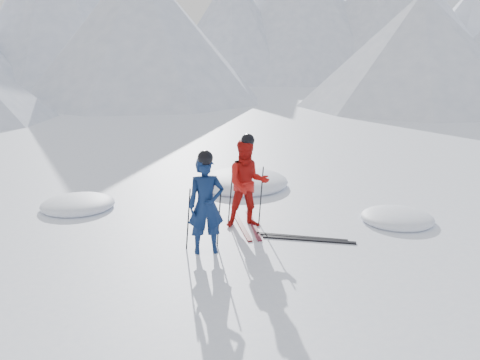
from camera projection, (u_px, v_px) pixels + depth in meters
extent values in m
plane|color=white|center=(329.00, 242.00, 9.27)|extent=(160.00, 160.00, 0.00)
cone|color=#B2BCD1|center=(57.00, 3.00, 44.37)|extent=(23.96, 23.96, 14.35)
cone|color=#B2BCD1|center=(137.00, 23.00, 55.95)|extent=(17.69, 17.69, 11.93)
cone|color=#B2BCD1|center=(233.00, 26.00, 50.13)|extent=(19.63, 19.63, 10.85)
cone|color=#B2BCD1|center=(297.00, 11.00, 53.41)|extent=(23.31, 23.31, 14.15)
cone|color=#B2BCD1|center=(390.00, 7.00, 53.45)|extent=(28.94, 28.94, 14.88)
cone|color=silver|center=(476.00, 29.00, 56.02)|extent=(24.45, 24.45, 10.76)
cone|color=#B2BCD1|center=(419.00, 50.00, 29.35)|extent=(14.00, 14.00, 6.50)
cone|color=#B2BCD1|center=(140.00, 30.00, 32.35)|extent=(16.00, 16.00, 9.00)
imported|color=#0B1D44|center=(206.00, 205.00, 8.60)|extent=(0.63, 0.42, 1.69)
imported|color=#B5130E|center=(248.00, 184.00, 9.85)|extent=(0.85, 0.67, 1.75)
cylinder|color=black|center=(188.00, 219.00, 8.77)|extent=(0.11, 0.08, 1.12)
cylinder|color=black|center=(219.00, 216.00, 8.95)|extent=(0.11, 0.07, 1.12)
cylinder|color=black|center=(231.00, 195.00, 10.12)|extent=(0.12, 0.09, 1.16)
cylinder|color=black|center=(261.00, 195.00, 10.11)|extent=(0.12, 0.08, 1.16)
cube|color=black|center=(241.00, 226.00, 10.05)|extent=(0.14, 1.70, 0.03)
cube|color=black|center=(253.00, 225.00, 10.08)|extent=(0.16, 1.70, 0.03)
cube|color=black|center=(301.00, 237.00, 9.44)|extent=(1.61, 0.73, 0.03)
cube|color=black|center=(309.00, 240.00, 9.32)|extent=(1.63, 0.67, 0.03)
ellipsoid|color=white|center=(78.00, 208.00, 11.22)|extent=(1.60, 1.60, 0.35)
ellipsoid|color=white|center=(397.00, 221.00, 10.35)|extent=(1.47, 1.47, 0.32)
ellipsoid|color=white|center=(242.00, 186.00, 12.98)|extent=(2.35, 2.35, 0.52)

